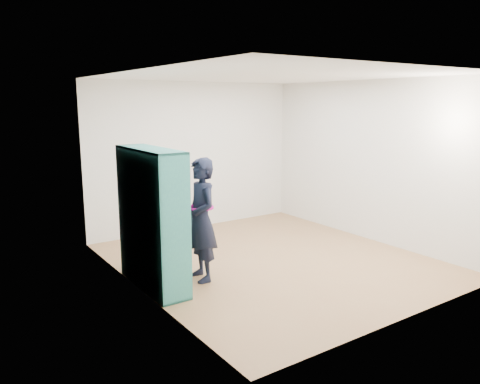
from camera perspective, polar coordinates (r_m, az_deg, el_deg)
floor at (r=6.85m, az=3.96°, el=-8.29°), size 4.50×4.50×0.00m
ceiling at (r=6.48m, az=4.27°, el=13.98°), size 4.50×4.50×0.00m
wall_left at (r=5.53m, az=-12.33°, el=0.76°), size 0.02×4.50×2.60m
wall_right at (r=7.93m, az=15.52°, el=3.64°), size 0.02×4.50×2.60m
wall_back at (r=8.40m, az=-5.50°, el=4.38°), size 4.00×0.02×2.60m
wall_front at (r=5.01m, az=20.34°, el=-0.74°), size 4.00×0.02×2.60m
bookshelf at (r=5.76m, az=-10.88°, el=-3.56°), size 0.38×1.29×1.72m
person at (r=5.93m, az=-4.75°, el=-3.38°), size 0.45×0.62×1.58m
smartphone at (r=5.93m, az=-6.42°, el=-2.40°), size 0.02×0.11×0.14m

